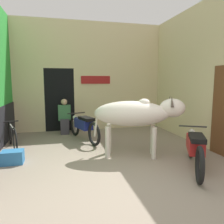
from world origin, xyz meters
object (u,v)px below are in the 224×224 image
object	(u,v)px
plastic_stool	(76,126)
shopkeeper_seated	(65,116)
bicycle	(12,136)
motorcycle_far	(84,126)
crate	(12,157)
cow	(137,114)
motorcycle_near	(195,147)

from	to	relation	value
plastic_stool	shopkeeper_seated	bearing A→B (deg)	-150.15
plastic_stool	bicycle	bearing A→B (deg)	-136.91
bicycle	plastic_stool	bearing A→B (deg)	43.09
shopkeeper_seated	motorcycle_far	bearing A→B (deg)	-62.77
crate	cow	bearing A→B (deg)	-3.39
motorcycle_near	crate	distance (m)	3.78
motorcycle_near	bicycle	size ratio (longest dim) A/B	1.13
bicycle	plastic_stool	world-z (taller)	bicycle
motorcycle_near	shopkeeper_seated	world-z (taller)	shopkeeper_seated
bicycle	cow	bearing A→B (deg)	-23.67
cow	bicycle	bearing A→B (deg)	156.33
bicycle	plastic_stool	xyz separation A→B (m)	(1.74, 1.62, -0.12)
cow	shopkeeper_seated	distance (m)	3.14
motorcycle_near	bicycle	distance (m)	4.42
cow	bicycle	size ratio (longest dim) A/B	1.30
crate	bicycle	bearing A→B (deg)	100.41
cow	shopkeeper_seated	size ratio (longest dim) A/B	1.81
motorcycle_far	shopkeeper_seated	size ratio (longest dim) A/B	1.67
motorcycle_far	shopkeeper_seated	distance (m)	1.14
bicycle	motorcycle_far	bearing A→B (deg)	12.08
bicycle	shopkeeper_seated	xyz separation A→B (m)	(1.36, 1.41, 0.27)
bicycle	shopkeeper_seated	bearing A→B (deg)	45.95
plastic_stool	cow	bearing A→B (deg)	-67.73
shopkeeper_seated	bicycle	bearing A→B (deg)	-134.05
shopkeeper_seated	plastic_stool	size ratio (longest dim) A/B	2.90
shopkeeper_seated	plastic_stool	distance (m)	0.58
cow	bicycle	distance (m)	3.26
shopkeeper_seated	crate	xyz separation A→B (m)	(-1.16, -2.53, -0.47)
motorcycle_near	motorcycle_far	world-z (taller)	motorcycle_far
crate	motorcycle_far	bearing A→B (deg)	42.27
motorcycle_far	bicycle	distance (m)	1.93
cow	crate	bearing A→B (deg)	176.61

